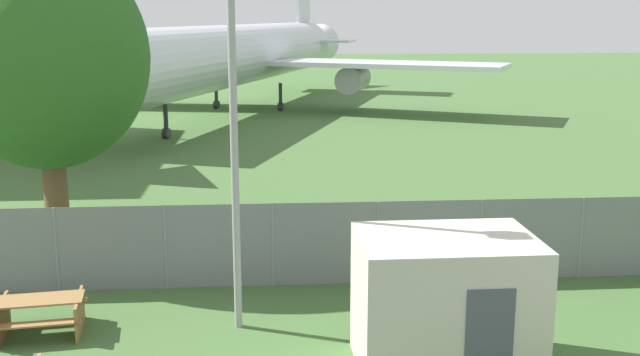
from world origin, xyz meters
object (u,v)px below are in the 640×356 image
object	(u,v)px
airplane	(241,55)
tree_left_of_cabin	(46,58)
portable_cabin	(445,303)
picnic_bench_near_cabin	(41,312)

from	to	relation	value
airplane	tree_left_of_cabin	world-z (taller)	airplane
portable_cabin	tree_left_of_cabin	world-z (taller)	tree_left_of_cabin
picnic_bench_near_cabin	airplane	bearing A→B (deg)	84.90
portable_cabin	picnic_bench_near_cabin	world-z (taller)	portable_cabin
airplane	picnic_bench_near_cabin	distance (m)	36.25
picnic_bench_near_cabin	tree_left_of_cabin	size ratio (longest dim) A/B	0.23
airplane	picnic_bench_near_cabin	world-z (taller)	airplane
airplane	picnic_bench_near_cabin	xyz separation A→B (m)	(-3.21, -35.95, -3.33)
airplane	portable_cabin	bearing A→B (deg)	25.80
airplane	tree_left_of_cabin	distance (m)	30.42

